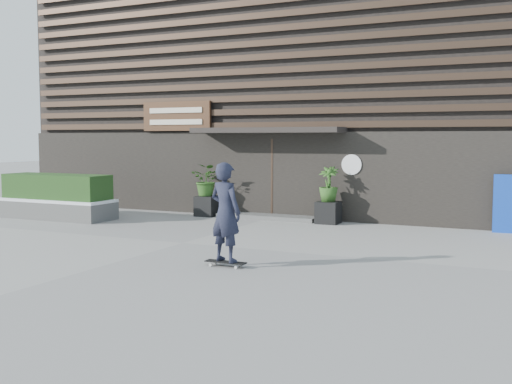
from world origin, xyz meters
The scene contains 11 objects.
ground centered at (0.00, 0.00, 0.00)m, with size 80.00×80.00×0.00m, color gray.
entrance_step centered at (0.00, 4.60, 0.06)m, with size 3.00×0.80×0.12m, color #4F504D.
planter_pot_left centered at (-1.90, 4.40, 0.30)m, with size 0.60×0.60×0.60m, color black.
bamboo_left centered at (-1.90, 4.40, 1.08)m, with size 0.86×0.75×0.96m, color #2D591E.
planter_pot_right centered at (1.90, 4.40, 0.30)m, with size 0.60×0.60×0.60m, color black.
bamboo_right centered at (1.90, 4.40, 1.08)m, with size 0.54×0.54×0.96m, color #2D591E.
raised_bed centered at (-5.58, 2.07, 0.25)m, with size 3.50×1.20×0.50m, color #4B4B48.
snow_layer centered at (-5.58, 2.07, 0.54)m, with size 3.50×1.20×0.08m, color white.
hedge centered at (-5.58, 2.07, 0.93)m, with size 3.30×1.00×0.70m, color #1C3B15.
building centered at (0.00, 9.96, 3.99)m, with size 18.00×11.00×8.00m.
skateboarder centered at (2.06, -1.83, 0.99)m, with size 0.78×0.58×1.90m.
Camera 1 is at (7.29, -11.59, 2.33)m, focal length 43.44 mm.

